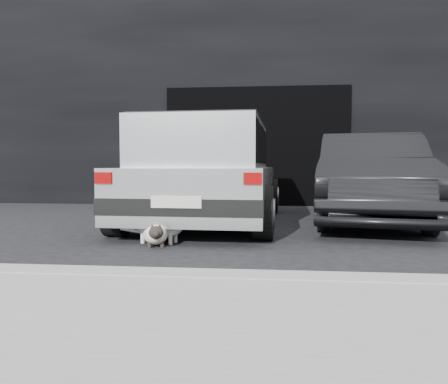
# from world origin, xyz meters

# --- Properties ---
(ground) EXTENTS (80.00, 80.00, 0.00)m
(ground) POSITION_xyz_m (0.00, 0.00, 0.00)
(ground) COLOR black
(ground) RESTS_ON ground
(building_facade) EXTENTS (34.00, 4.00, 5.00)m
(building_facade) POSITION_xyz_m (1.00, 6.00, 2.50)
(building_facade) COLOR black
(building_facade) RESTS_ON ground
(garage_opening) EXTENTS (4.00, 0.10, 2.60)m
(garage_opening) POSITION_xyz_m (1.00, 3.99, 1.30)
(garage_opening) COLOR black
(garage_opening) RESTS_ON ground
(curb) EXTENTS (18.00, 0.25, 0.12)m
(curb) POSITION_xyz_m (1.00, -2.60, 0.06)
(curb) COLOR gray
(curb) RESTS_ON ground
(sidewalk) EXTENTS (18.00, 2.20, 0.11)m
(sidewalk) POSITION_xyz_m (1.00, -3.80, 0.06)
(sidewalk) COLOR gray
(sidewalk) RESTS_ON ground
(silver_hatchback) EXTENTS (2.22, 4.27, 1.55)m
(silver_hatchback) POSITION_xyz_m (0.34, 0.94, 0.85)
(silver_hatchback) COLOR silver
(silver_hatchback) RESTS_ON ground
(second_car) EXTENTS (2.14, 4.41, 1.39)m
(second_car) POSITION_xyz_m (2.84, 1.32, 0.70)
(second_car) COLOR black
(second_car) RESTS_ON ground
(cat_siamese) EXTENTS (0.41, 0.78, 0.28)m
(cat_siamese) POSITION_xyz_m (0.02, -0.98, 0.13)
(cat_siamese) COLOR beige
(cat_siamese) RESTS_ON ground
(cat_white) EXTENTS (0.86, 0.39, 0.40)m
(cat_white) POSITION_xyz_m (0.05, -0.81, 0.20)
(cat_white) COLOR silver
(cat_white) RESTS_ON ground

